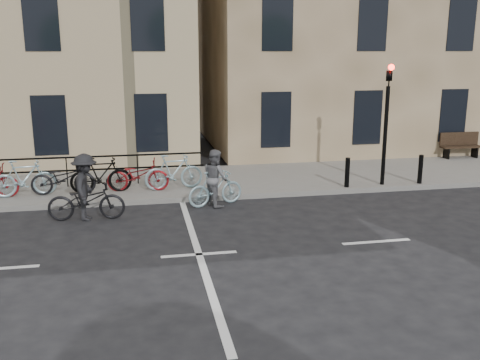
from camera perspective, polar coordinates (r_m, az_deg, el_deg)
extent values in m
plane|color=black|center=(11.39, -4.40, -7.93)|extent=(120.00, 120.00, 0.00)
cube|color=slate|center=(17.26, -20.11, -0.94)|extent=(46.00, 4.00, 0.15)
cube|color=#8A7453|center=(25.70, 12.97, 17.75)|extent=(14.00, 10.00, 12.00)
cylinder|color=black|center=(16.79, 15.21, 4.52)|extent=(0.12, 0.12, 3.00)
imported|color=black|center=(16.61, 15.64, 11.18)|extent=(0.15, 0.18, 0.90)
sphere|color=#FF0C05|center=(16.50, 15.85, 11.50)|extent=(0.18, 0.18, 0.18)
cylinder|color=black|center=(16.41, 11.37, 0.79)|extent=(0.14, 0.14, 0.90)
cylinder|color=black|center=(17.45, 18.68, 1.10)|extent=(0.14, 0.14, 0.90)
cube|color=black|center=(21.88, 21.15, 2.67)|extent=(0.06, 0.38, 0.40)
cube|color=black|center=(22.54, 23.74, 2.73)|extent=(0.06, 0.38, 0.40)
cube|color=black|center=(22.17, 22.52, 3.29)|extent=(1.60, 0.40, 0.06)
cube|color=black|center=(22.27, 22.34, 4.11)|extent=(1.60, 0.06, 0.50)
cube|color=black|center=(17.02, -19.73, 0.80)|extent=(9.35, 0.04, 0.95)
imported|color=#98BCC7|center=(16.23, -22.03, 0.18)|extent=(1.75, 0.49, 1.05)
imported|color=black|center=(16.07, -18.34, 0.17)|extent=(1.80, 0.63, 0.95)
imported|color=black|center=(15.95, -14.62, 0.53)|extent=(1.75, 0.49, 1.05)
imported|color=maroon|center=(15.93, -10.84, 0.52)|extent=(1.80, 0.63, 0.95)
imported|color=#98BCC7|center=(15.95, -7.08, 0.87)|extent=(1.75, 0.49, 1.05)
imported|color=#98BCC7|center=(14.71, -2.62, -0.88)|extent=(1.69, 0.95, 0.98)
imported|color=slate|center=(14.64, -2.64, 0.25)|extent=(0.81, 0.92, 1.58)
imported|color=black|center=(14.00, -16.08, -2.12)|extent=(1.94, 0.76, 1.00)
imported|color=black|center=(13.92, -16.17, -0.75)|extent=(0.69, 1.13, 1.70)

